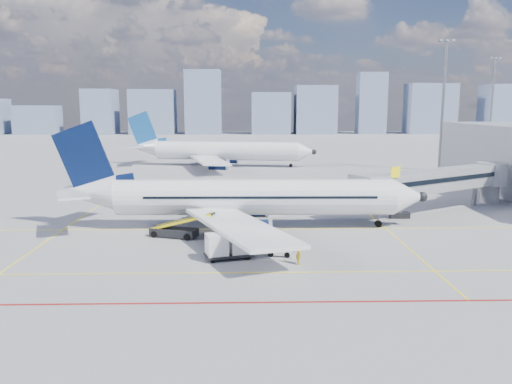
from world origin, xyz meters
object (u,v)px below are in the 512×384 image
cargo_dolly (228,245)px  main_aircraft (239,198)px  ramp_worker (299,253)px  belt_loader (176,230)px  baggage_tug (279,248)px  second_aircraft (219,151)px

cargo_dolly → main_aircraft: bearing=69.6°
ramp_worker → main_aircraft: bearing=18.5°
main_aircraft → cargo_dolly: (-0.84, -11.04, -2.02)m
main_aircraft → belt_loader: 7.79m
baggage_tug → belt_loader: belt_loader is taller
belt_loader → main_aircraft: bearing=49.8°
ramp_worker → baggage_tug: bearing=28.4°
second_aircraft → cargo_dolly: size_ratio=9.45×
second_aircraft → baggage_tug: second_aircraft is taller
second_aircraft → ramp_worker: bearing=-71.7°
second_aircraft → belt_loader: bearing=-81.2°
second_aircraft → ramp_worker: 69.12m
ramp_worker → belt_loader: bearing=49.0°
main_aircraft → cargo_dolly: main_aircraft is taller
main_aircraft → belt_loader: size_ratio=5.85×
ramp_worker → second_aircraft: bearing=5.3°
cargo_dolly → ramp_worker: bearing=-31.4°
second_aircraft → ramp_worker: size_ratio=21.46×
main_aircraft → belt_loader: main_aircraft is taller
second_aircraft → cargo_dolly: bearing=-76.4°
cargo_dolly → belt_loader: belt_loader is taller
belt_loader → second_aircraft: bearing=107.1°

